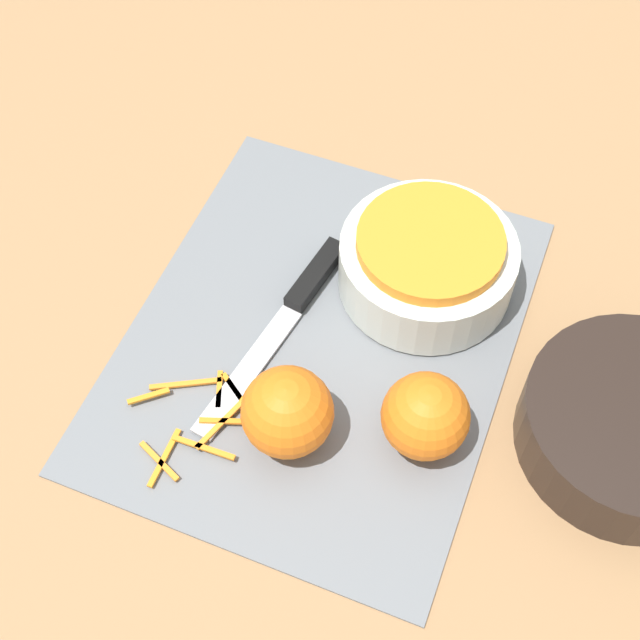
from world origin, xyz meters
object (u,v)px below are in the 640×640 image
(knife, at_px, (298,299))
(orange_right, at_px, (287,412))
(orange_left, at_px, (425,416))
(bowl_dark, at_px, (632,427))
(bowl_speckled, at_px, (427,262))

(knife, distance_m, orange_right, 0.15)
(knife, bearing_deg, orange_left, 68.15)
(bowl_dark, relative_size, orange_left, 2.52)
(orange_left, bearing_deg, orange_right, -69.79)
(bowl_dark, bearing_deg, bowl_speckled, -114.28)
(bowl_speckled, xyz_separation_m, bowl_dark, (0.10, 0.22, -0.01))
(knife, relative_size, orange_right, 3.03)
(orange_left, bearing_deg, bowl_speckled, -162.91)
(bowl_dark, xyz_separation_m, orange_left, (0.07, -0.17, 0.01))
(orange_right, bearing_deg, orange_left, 110.21)
(bowl_speckled, distance_m, orange_left, 0.17)
(orange_left, xyz_separation_m, orange_right, (0.04, -0.11, 0.00))
(bowl_speckled, height_order, knife, bowl_speckled)
(bowl_dark, bearing_deg, orange_right, -69.51)
(bowl_speckled, xyz_separation_m, orange_right, (0.21, -0.06, 0.01))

